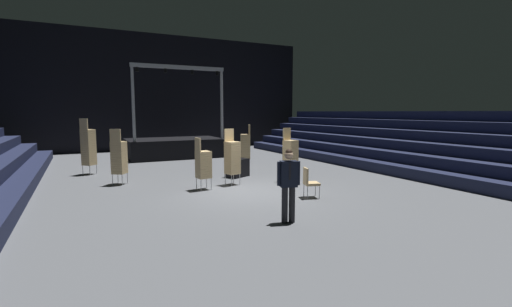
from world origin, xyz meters
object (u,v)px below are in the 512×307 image
at_px(man_with_tie, 289,181).
at_px(chair_stack_front_right, 88,147).
at_px(loose_chair_near_man, 309,181).
at_px(chair_stack_mid_left, 246,146).
at_px(chair_stack_front_left, 203,164).
at_px(stage_riser, 175,146).
at_px(chair_stack_rear_left, 290,155).
at_px(chair_stack_mid_centre, 119,157).
at_px(chair_stack_mid_right, 232,157).
at_px(equipment_road_case, 237,168).

bearing_deg(man_with_tie, chair_stack_front_right, -50.28).
bearing_deg(loose_chair_near_man, chair_stack_mid_left, -170.25).
relative_size(man_with_tie, chair_stack_front_left, 1.00).
height_order(stage_riser, chair_stack_front_left, stage_riser).
xyz_separation_m(chair_stack_rear_left, loose_chair_near_man, (-0.88, -2.55, -0.49)).
bearing_deg(chair_stack_front_right, chair_stack_mid_left, 36.71).
bearing_deg(loose_chair_near_man, chair_stack_front_left, -117.85).
xyz_separation_m(man_with_tie, chair_stack_mid_centre, (-3.17, 6.67, 0.01)).
bearing_deg(chair_stack_front_left, loose_chair_near_man, 38.07).
height_order(stage_riser, chair_stack_mid_right, stage_riser).
bearing_deg(stage_riser, chair_stack_front_right, -137.25).
bearing_deg(man_with_tie, chair_stack_front_left, -64.95).
relative_size(stage_riser, chair_stack_mid_right, 2.64).
bearing_deg(chair_stack_mid_centre, loose_chair_near_man, -8.61).
bearing_deg(chair_stack_front_left, equipment_road_case, 123.79).
relative_size(chair_stack_front_right, loose_chair_near_man, 2.53).
distance_m(stage_riser, loose_chair_near_man, 12.10).
height_order(stage_riser, man_with_tie, stage_riser).
xyz_separation_m(chair_stack_mid_left, chair_stack_mid_centre, (-5.94, -1.80, 0.00)).
distance_m(chair_stack_mid_left, chair_stack_mid_centre, 6.20).
bearing_deg(stage_riser, loose_chair_near_man, -83.89).
xyz_separation_m(chair_stack_front_left, chair_stack_rear_left, (3.47, -0.04, 0.13)).
height_order(chair_stack_front_right, equipment_road_case, chair_stack_front_right).
relative_size(man_with_tie, loose_chair_near_man, 1.89).
bearing_deg(chair_stack_front_right, chair_stack_front_left, -10.57).
bearing_deg(equipment_road_case, chair_stack_mid_centre, 173.90).
relative_size(man_with_tie, equipment_road_case, 1.99).
bearing_deg(chair_stack_rear_left, chair_stack_mid_left, -107.06).
xyz_separation_m(chair_stack_front_right, chair_stack_mid_centre, (0.94, -2.84, -0.17)).
bearing_deg(chair_stack_mid_left, loose_chair_near_man, -167.83).
bearing_deg(chair_stack_mid_right, loose_chair_near_man, 100.58).
bearing_deg(equipment_road_case, loose_chair_near_man, -82.47).
height_order(man_with_tie, chair_stack_mid_centre, chair_stack_mid_centre).
distance_m(chair_stack_mid_centre, loose_chair_near_man, 7.01).
height_order(chair_stack_front_right, chair_stack_rear_left, chair_stack_front_right).
bearing_deg(chair_stack_rear_left, loose_chair_near_man, 53.53).
height_order(chair_stack_front_left, chair_stack_mid_left, chair_stack_mid_left).
relative_size(chair_stack_mid_left, chair_stack_mid_centre, 1.00).
relative_size(man_with_tie, chair_stack_rear_left, 0.87).
distance_m(stage_riser, equipment_road_case, 7.74).
distance_m(chair_stack_front_left, equipment_road_case, 2.72).
bearing_deg(man_with_tie, stage_riser, -76.24).
xyz_separation_m(stage_riser, chair_stack_rear_left, (2.17, -9.48, 0.41)).
bearing_deg(man_with_tie, chair_stack_mid_centre, -48.24).
bearing_deg(man_with_tie, chair_stack_rear_left, -106.01).
bearing_deg(chair_stack_front_left, chair_stack_mid_right, 98.12).
xyz_separation_m(equipment_road_case, loose_chair_near_man, (0.57, -4.33, 0.16)).
bearing_deg(chair_stack_mid_left, stage_riser, 41.17).
relative_size(stage_riser, chair_stack_mid_centre, 2.64).
bearing_deg(man_with_tie, equipment_road_case, -85.87).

